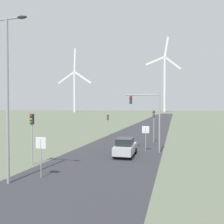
# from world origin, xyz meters

# --- Properties ---
(road_surface) EXTENTS (10.00, 240.00, 0.01)m
(road_surface) POSITION_xyz_m (0.00, 48.00, 0.00)
(road_surface) COLOR #2D2D33
(road_surface) RESTS_ON ground
(streetlamp) EXTENTS (3.04, 0.32, 10.72)m
(streetlamp) POSITION_xyz_m (-4.18, 7.95, 6.64)
(streetlamp) COLOR #93999E
(streetlamp) RESTS_ON ground
(stop_sign_near) EXTENTS (0.81, 0.07, 2.89)m
(stop_sign_near) POSITION_xyz_m (-2.74, 9.45, 2.02)
(stop_sign_near) COLOR #93999E
(stop_sign_near) RESTS_ON ground
(stop_sign_far) EXTENTS (0.81, 0.07, 2.84)m
(stop_sign_far) POSITION_xyz_m (3.11, 20.87, 1.99)
(stop_sign_far) COLOR #93999E
(stop_sign_far) RESTS_ON ground
(traffic_light_post_near_left) EXTENTS (0.28, 0.33, 4.40)m
(traffic_light_post_near_left) POSITION_xyz_m (-5.47, 12.20, 3.21)
(traffic_light_post_near_left) COLOR #93999E
(traffic_light_post_near_left) RESTS_ON ground
(traffic_light_post_near_right) EXTENTS (0.28, 0.34, 4.48)m
(traffic_light_post_near_right) POSITION_xyz_m (3.46, 26.82, 3.27)
(traffic_light_post_near_right) COLOR #93999E
(traffic_light_post_near_right) RESTS_ON ground
(traffic_light_post_mid_left) EXTENTS (0.28, 0.33, 3.64)m
(traffic_light_post_mid_left) POSITION_xyz_m (-4.96, 32.56, 2.67)
(traffic_light_post_mid_left) COLOR #93999E
(traffic_light_post_mid_left) RESTS_ON ground
(traffic_light_mast_overhead) EXTENTS (3.81, 0.35, 6.59)m
(traffic_light_mast_overhead) POSITION_xyz_m (3.43, 20.51, 4.59)
(traffic_light_mast_overhead) COLOR #93999E
(traffic_light_mast_overhead) RESTS_ON ground
(car_approaching) EXTENTS (1.95, 4.16, 1.83)m
(car_approaching) POSITION_xyz_m (1.41, 17.86, 0.91)
(car_approaching) COLOR #B7BCC1
(car_approaching) RESTS_ON ground
(wind_turbine_far_left) EXTENTS (38.94, 7.72, 61.57)m
(wind_turbine_far_left) POSITION_xyz_m (-87.32, 190.02, 25.23)
(wind_turbine_far_left) COLOR white
(wind_turbine_far_left) RESTS_ON ground
(wind_turbine_left) EXTENTS (33.97, 4.01, 73.37)m
(wind_turbine_left) POSITION_xyz_m (-3.36, 216.17, 32.62)
(wind_turbine_left) COLOR white
(wind_turbine_left) RESTS_ON ground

